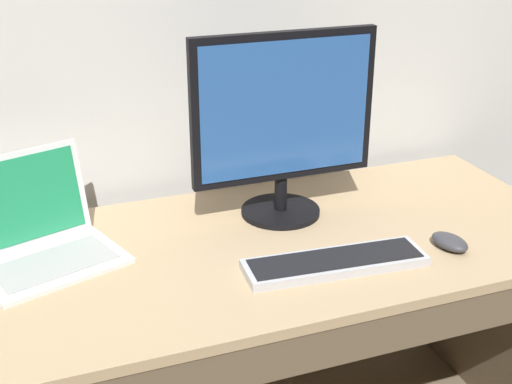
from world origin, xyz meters
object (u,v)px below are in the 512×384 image
(external_monitor, at_px, (284,121))
(wired_keyboard, at_px, (335,262))
(laptop_white, at_px, (39,234))
(computer_mouse, at_px, (450,242))

(external_monitor, distance_m, wired_keyboard, 0.39)
(laptop_white, bearing_deg, computer_mouse, -17.89)
(external_monitor, relative_size, computer_mouse, 4.73)
(external_monitor, bearing_deg, wired_keyboard, -88.31)
(laptop_white, height_order, computer_mouse, laptop_white)
(laptop_white, xyz_separation_m, computer_mouse, (0.93, -0.30, -0.04))
(laptop_white, xyz_separation_m, wired_keyboard, (0.63, -0.29, -0.05))
(external_monitor, xyz_separation_m, wired_keyboard, (0.01, -0.30, -0.25))
(laptop_white, xyz_separation_m, external_monitor, (0.62, 0.01, 0.20))
(wired_keyboard, relative_size, computer_mouse, 4.20)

